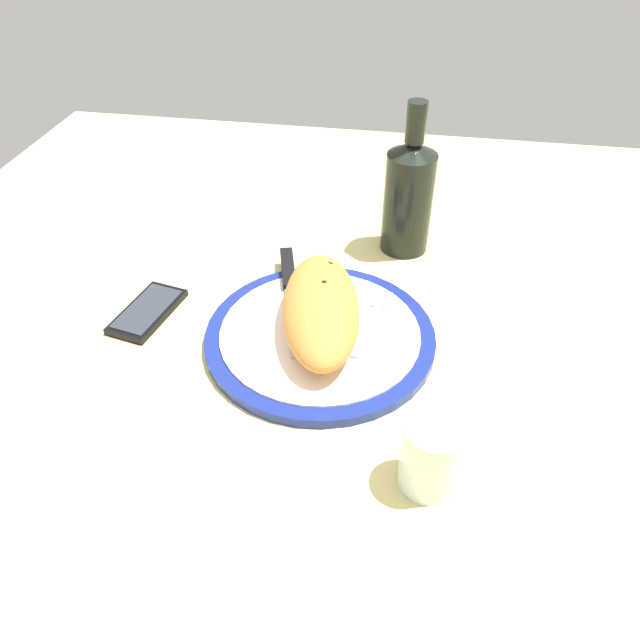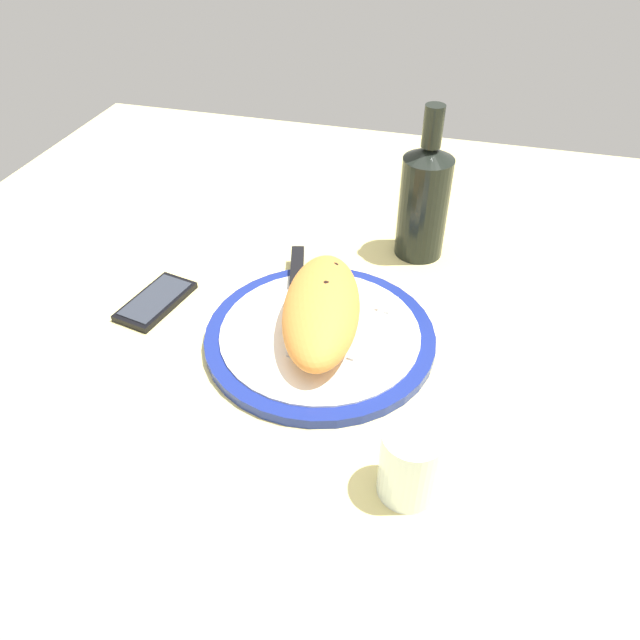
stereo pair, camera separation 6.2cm
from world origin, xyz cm
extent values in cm
cube|color=#E5D684|center=(0.00, 0.00, -1.50)|extent=(150.00, 150.00, 3.00)
cylinder|color=navy|center=(0.00, 0.00, 0.75)|extent=(32.07, 32.07, 1.51)
cylinder|color=white|center=(0.00, 0.00, 1.66)|extent=(27.83, 27.83, 0.30)
ellipsoid|color=orange|center=(0.81, -0.08, 5.14)|extent=(25.73, 14.70, 6.67)
ellipsoid|color=black|center=(2.40, 0.02, 7.95)|extent=(3.37, 2.98, 0.99)
ellipsoid|color=black|center=(7.96, -0.15, 7.33)|extent=(2.43, 2.20, 0.70)
ellipsoid|color=black|center=(2.99, 0.68, 7.92)|extent=(3.07, 2.97, 0.83)
cube|color=silver|center=(0.84, -6.38, 2.01)|extent=(11.07, 3.04, 0.40)
cube|color=silver|center=(8.25, -7.85, 2.01)|extent=(4.35, 2.94, 0.40)
cube|color=silver|center=(1.12, 4.05, 2.01)|extent=(14.71, 5.41, 0.40)
cube|color=black|center=(13.20, 7.31, 2.41)|extent=(10.39, 4.60, 1.20)
cube|color=black|center=(1.58, 26.08, 0.50)|extent=(13.52, 8.70, 1.00)
cube|color=#2D333D|center=(1.58, 26.08, 1.08)|extent=(11.86, 7.47, 0.16)
cylinder|color=silver|center=(-20.98, -15.44, 4.50)|extent=(6.50, 6.50, 9.00)
cylinder|color=silver|center=(-20.98, -15.44, 1.80)|extent=(5.98, 5.98, 3.20)
cylinder|color=black|center=(26.20, -10.04, 8.37)|extent=(7.98, 7.98, 16.75)
cone|color=black|center=(26.20, -10.04, 17.75)|extent=(7.98, 7.98, 2.00)
cylinder|color=black|center=(26.20, -10.04, 21.86)|extent=(3.03, 3.03, 6.23)
camera|label=1|loc=(-62.06, -10.45, 56.33)|focal=33.74mm
camera|label=2|loc=(-60.73, -16.49, 56.33)|focal=33.74mm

